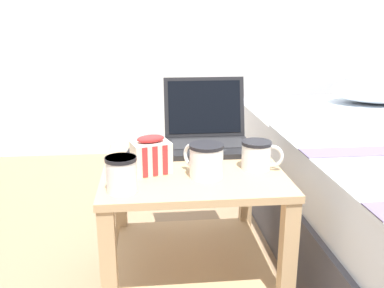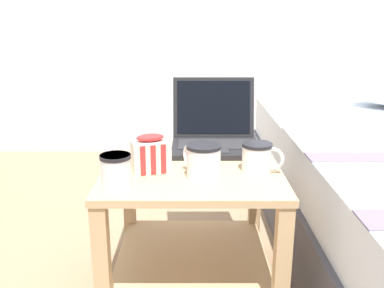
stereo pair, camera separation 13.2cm
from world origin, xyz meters
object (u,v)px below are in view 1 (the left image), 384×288
Objects in this scene: mug_mid_center at (257,154)px; mug_front_right at (206,159)px; mug_front_left at (121,172)px; snack_bag at (151,156)px; cell_phone at (139,149)px; laptop at (208,134)px.

mug_front_right is at bearing -161.96° from mug_mid_center.
snack_bag reaches higher than mug_front_left.
snack_bag is 0.89× the size of cell_phone.
mug_mid_center is at bearing 18.81° from mug_front_left.
mug_front_left is at bearing -126.24° from laptop.
mug_front_right is 0.36m from cell_phone.
snack_bag reaches higher than cell_phone.
cell_phone is (-0.25, -0.02, -0.04)m from laptop.
mug_front_right is (-0.05, -0.31, 0.01)m from laptop.
mug_front_left is at bearing -161.19° from mug_mid_center.
cell_phone is (-0.37, 0.23, -0.04)m from mug_mid_center.
mug_front_left is (-0.29, -0.40, 0.01)m from laptop.
mug_mid_center is 0.33m from snack_bag.
laptop is 2.42× the size of mug_mid_center.
laptop is 0.33m from snack_bag.
mug_front_left is 0.97× the size of snack_bag.
snack_bag is 0.24m from cell_phone.
mug_front_left is at bearing -160.65° from mug_front_right.
mug_front_left is 0.26m from mug_front_right.
mug_front_right is 0.18m from mug_mid_center.
laptop is 0.32m from mug_front_right.
snack_bag reaches higher than mug_mid_center.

